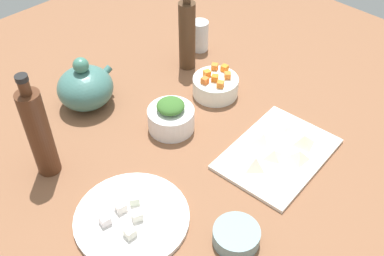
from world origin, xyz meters
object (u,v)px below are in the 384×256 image
(plate_tofu, at_px, (132,218))
(bowl_small_side, at_px, (236,236))
(teapot, at_px, (85,87))
(bottle_0, at_px, (187,34))
(bottle_1, at_px, (39,132))
(drinking_glass_0, at_px, (200,36))
(bowl_greens, at_px, (172,118))
(cutting_board, at_px, (278,154))
(bowl_carrots, at_px, (215,86))

(plate_tofu, relative_size, bowl_small_side, 2.55)
(bowl_small_side, relative_size, teapot, 0.59)
(bowl_small_side, distance_m, bottle_0, 0.66)
(bottle_1, height_order, drinking_glass_0, bottle_1)
(teapot, bearing_deg, bottle_0, -11.26)
(drinking_glass_0, bearing_deg, bottle_1, -169.80)
(teapot, bearing_deg, plate_tofu, -112.80)
(bowl_greens, relative_size, teapot, 0.73)
(drinking_glass_0, bearing_deg, bowl_small_side, -129.80)
(cutting_board, relative_size, plate_tofu, 1.17)
(teapot, xyz_separation_m, bottle_0, (0.33, -0.07, 0.06))
(bowl_carrots, height_order, drinking_glass_0, drinking_glass_0)
(bowl_small_side, distance_m, drinking_glass_0, 0.75)
(plate_tofu, distance_m, bottle_1, 0.29)
(teapot, relative_size, drinking_glass_0, 1.71)
(teapot, bearing_deg, cutting_board, -66.71)
(bowl_small_side, bearing_deg, cutting_board, 18.80)
(cutting_board, relative_size, bottle_0, 1.09)
(plate_tofu, height_order, teapot, teapot)
(bottle_0, xyz_separation_m, bottle_1, (-0.55, -0.07, 0.01))
(bowl_carrots, xyz_separation_m, bowl_small_side, (-0.34, -0.37, -0.01))
(bowl_carrots, distance_m, drinking_glass_0, 0.24)
(cutting_board, distance_m, bowl_greens, 0.29)
(cutting_board, height_order, drinking_glass_0, drinking_glass_0)
(bowl_greens, bearing_deg, bowl_carrots, 5.23)
(bowl_greens, distance_m, bowl_small_side, 0.38)
(cutting_board, height_order, bottle_1, bottle_1)
(cutting_board, xyz_separation_m, drinking_glass_0, (0.21, 0.48, 0.05))
(bowl_greens, relative_size, bowl_small_side, 1.24)
(bowl_carrots, bearing_deg, teapot, 142.35)
(cutting_board, distance_m, bottle_0, 0.47)
(bowl_greens, bearing_deg, bowl_small_side, -112.72)
(cutting_board, height_order, bottle_0, bottle_0)
(bowl_greens, relative_size, bottle_0, 0.45)
(cutting_board, height_order, bowl_small_side, bowl_small_side)
(bowl_small_side, bearing_deg, teapot, 85.53)
(bowl_carrots, height_order, bowl_small_side, bowl_carrots)
(drinking_glass_0, bearing_deg, plate_tofu, -147.92)
(bowl_small_side, distance_m, bottle_1, 0.50)
(bowl_greens, bearing_deg, drinking_glass_0, 33.51)
(bottle_0, relative_size, bottle_1, 0.97)
(bowl_small_side, relative_size, bottle_1, 0.36)
(plate_tofu, bearing_deg, bowl_greens, 30.27)
(teapot, height_order, bottle_0, bottle_0)
(bowl_greens, distance_m, drinking_glass_0, 0.39)
(bowl_greens, distance_m, bottle_0, 0.30)
(bowl_carrots, relative_size, bottle_0, 0.48)
(bowl_greens, height_order, drinking_glass_0, drinking_glass_0)
(cutting_board, relative_size, bowl_small_side, 2.98)
(plate_tofu, relative_size, drinking_glass_0, 2.55)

